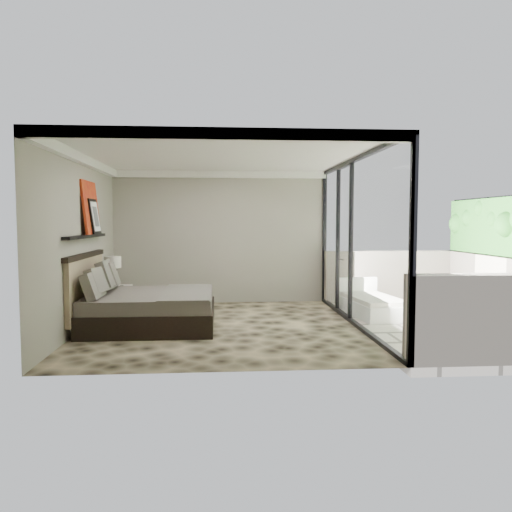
{
  "coord_description": "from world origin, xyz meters",
  "views": [
    {
      "loc": [
        -0.02,
        -8.18,
        1.75
      ],
      "look_at": [
        0.61,
        0.4,
        1.14
      ],
      "focal_mm": 35.0,
      "sensor_mm": 36.0,
      "label": 1
    }
  ],
  "objects": [
    {
      "name": "table_lamp",
      "position": [
        -2.02,
        1.32,
        0.88
      ],
      "size": [
        0.31,
        0.31,
        0.57
      ],
      "color": "black",
      "rests_on": "nightstand"
    },
    {
      "name": "abstract_canvas",
      "position": [
        -2.19,
        0.48,
        1.97
      ],
      "size": [
        0.13,
        0.9,
        0.9
      ],
      "primitive_type": "cube",
      "rotation": [
        0.0,
        -0.1,
        0.0
      ],
      "color": "#BB4410",
      "rests_on": "picture_ledge"
    },
    {
      "name": "nightstand",
      "position": [
        -1.98,
        1.35,
        0.27
      ],
      "size": [
        0.6,
        0.6,
        0.54
      ],
      "primitive_type": "cube",
      "rotation": [
        0.0,
        0.0,
        -0.11
      ],
      "color": "black",
      "rests_on": "floor"
    },
    {
      "name": "picture_ledge",
      "position": [
        -2.18,
        0.1,
        1.5
      ],
      "size": [
        0.12,
        2.2,
        0.05
      ],
      "primitive_type": "cube",
      "color": "black",
      "rests_on": "left_wall"
    },
    {
      "name": "glass_wall",
      "position": [
        2.25,
        0.0,
        1.4
      ],
      "size": [
        0.08,
        5.0,
        2.8
      ],
      "primitive_type": "cube",
      "color": "white",
      "rests_on": "floor"
    },
    {
      "name": "terrace_slab",
      "position": [
        3.75,
        0.0,
        -0.06
      ],
      "size": [
        3.0,
        5.0,
        0.12
      ],
      "primitive_type": "cube",
      "color": "beige",
      "rests_on": "ground"
    },
    {
      "name": "lounger",
      "position": [
        2.8,
        0.83,
        0.19
      ],
      "size": [
        0.98,
        1.68,
        0.62
      ],
      "rotation": [
        0.0,
        0.0,
        0.12
      ],
      "color": "white",
      "rests_on": "terrace_slab"
    },
    {
      "name": "floor",
      "position": [
        0.0,
        0.0,
        0.0
      ],
      "size": [
        5.0,
        5.0,
        0.0
      ],
      "primitive_type": "plane",
      "color": "black",
      "rests_on": "ground"
    },
    {
      "name": "bed",
      "position": [
        -1.26,
        0.07,
        0.34
      ],
      "size": [
        2.12,
        2.05,
        1.17
      ],
      "color": "black",
      "rests_on": "floor"
    },
    {
      "name": "back_wall",
      "position": [
        0.0,
        2.49,
        1.4
      ],
      "size": [
        4.5,
        0.02,
        2.8
      ],
      "primitive_type": "cube",
      "color": "gray",
      "rests_on": "floor"
    },
    {
      "name": "ceiling",
      "position": [
        0.0,
        0.0,
        2.79
      ],
      "size": [
        4.5,
        5.0,
        0.02
      ],
      "primitive_type": "cube",
      "color": "silver",
      "rests_on": "back_wall"
    },
    {
      "name": "ottoman",
      "position": [
        4.41,
        0.7,
        0.26
      ],
      "size": [
        0.52,
        0.52,
        0.52
      ],
      "primitive_type": "cube",
      "rotation": [
        0.0,
        0.0,
        0.0
      ],
      "color": "white",
      "rests_on": "terrace_slab"
    },
    {
      "name": "framed_print",
      "position": [
        -2.14,
        0.51,
        1.82
      ],
      "size": [
        0.11,
        0.5,
        0.6
      ],
      "primitive_type": "cube",
      "rotation": [
        0.0,
        -0.14,
        0.0
      ],
      "color": "black",
      "rests_on": "picture_ledge"
    },
    {
      "name": "left_wall",
      "position": [
        -2.24,
        0.0,
        1.4
      ],
      "size": [
        0.02,
        5.0,
        2.8
      ],
      "primitive_type": "cube",
      "color": "gray",
      "rests_on": "floor"
    }
  ]
}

